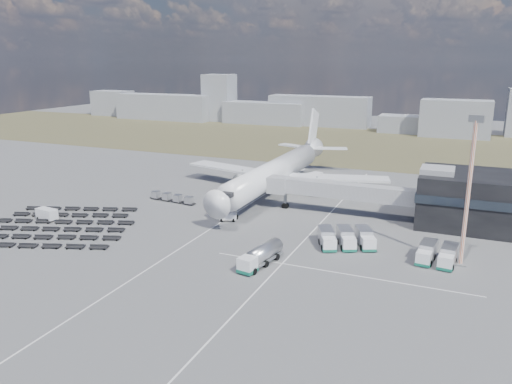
% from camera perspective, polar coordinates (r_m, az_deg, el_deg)
% --- Properties ---
extents(ground, '(420.00, 420.00, 0.00)m').
position_cam_1_polar(ground, '(91.19, -4.74, -4.80)').
color(ground, '#565659').
rests_on(ground, ground).
extents(grass_strip, '(420.00, 90.00, 0.01)m').
position_cam_1_polar(grass_strip, '(192.58, 10.70, 5.48)').
color(grass_strip, brown).
rests_on(grass_strip, ground).
extents(lane_markings, '(47.12, 110.00, 0.01)m').
position_cam_1_polar(lane_markings, '(89.92, 1.70, -5.04)').
color(lane_markings, silver).
rests_on(lane_markings, ground).
extents(terminal, '(30.40, 16.40, 11.00)m').
position_cam_1_polar(terminal, '(103.19, 26.38, -0.94)').
color(terminal, black).
rests_on(terminal, ground).
extents(jet_bridge, '(30.30, 3.80, 7.05)m').
position_cam_1_polar(jet_bridge, '(102.53, 8.48, 0.27)').
color(jet_bridge, '#939399').
rests_on(jet_bridge, ground).
extents(airliner, '(51.59, 64.53, 17.62)m').
position_cam_1_polar(airliner, '(118.21, 2.51, 2.50)').
color(airliner, white).
rests_on(airliner, ground).
extents(skyline, '(299.66, 25.68, 23.45)m').
position_cam_1_polar(skyline, '(234.37, 10.07, 8.97)').
color(skyline, gray).
rests_on(skyline, ground).
extents(fuel_tanker, '(4.06, 9.90, 3.11)m').
position_cam_1_polar(fuel_tanker, '(77.02, 0.53, -7.30)').
color(fuel_tanker, white).
rests_on(fuel_tanker, ground).
extents(pushback_tug, '(3.87, 3.10, 1.52)m').
position_cam_1_polar(pushback_tug, '(98.12, -3.24, -2.86)').
color(pushback_tug, white).
rests_on(pushback_tug, ground).
extents(utility_van, '(4.63, 2.57, 2.34)m').
position_cam_1_polar(utility_van, '(106.44, -22.79, -2.38)').
color(utility_van, white).
rests_on(utility_van, ground).
extents(catering_truck, '(5.04, 7.07, 3.00)m').
position_cam_1_polar(catering_truck, '(124.99, 6.28, 1.34)').
color(catering_truck, white).
rests_on(catering_truck, ground).
extents(service_trucks_near, '(10.78, 9.70, 2.68)m').
position_cam_1_polar(service_trucks_near, '(86.03, 10.26, -5.19)').
color(service_trucks_near, white).
rests_on(service_trucks_near, ground).
extents(service_trucks_far, '(6.10, 7.06, 2.63)m').
position_cam_1_polar(service_trucks_far, '(82.92, 20.02, -6.69)').
color(service_trucks_far, white).
rests_on(service_trucks_far, ground).
extents(uld_row, '(11.91, 2.89, 1.64)m').
position_cam_1_polar(uld_row, '(112.29, -9.55, -0.64)').
color(uld_row, black).
rests_on(uld_row, ground).
extents(baggage_dollies, '(32.66, 30.53, 0.73)m').
position_cam_1_polar(baggage_dollies, '(101.63, -21.96, -3.56)').
color(baggage_dollies, black).
rests_on(baggage_dollies, ground).
extents(floodlight_mast, '(2.19, 1.78, 23.01)m').
position_cam_1_polar(floodlight_mast, '(80.46, 23.09, -0.07)').
color(floodlight_mast, '#D15021').
rests_on(floodlight_mast, ground).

